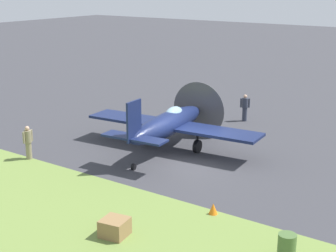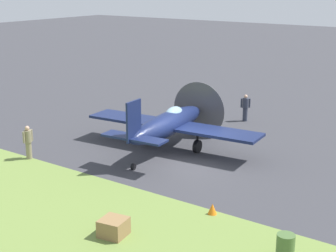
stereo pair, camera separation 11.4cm
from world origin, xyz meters
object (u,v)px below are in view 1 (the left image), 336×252
at_px(airplane_lead, 170,123).
at_px(fuel_drum, 287,247).
at_px(ground_crew_chief, 245,107).
at_px(runway_marker_cone, 213,209).
at_px(ground_crew_mechanic, 28,142).
at_px(supply_crate, 115,227).

bearing_deg(airplane_lead, fuel_drum, -41.12).
bearing_deg(ground_crew_chief, runway_marker_cone, 79.88).
bearing_deg(runway_marker_cone, airplane_lead, 137.13).
distance_m(airplane_lead, ground_crew_mechanic, 7.30).
height_order(airplane_lead, ground_crew_chief, airplane_lead).
bearing_deg(fuel_drum, supply_crate, -160.72).
xyz_separation_m(airplane_lead, runway_marker_cone, (5.81, -5.40, -1.26)).
bearing_deg(fuel_drum, airplane_lead, 143.65).
height_order(ground_crew_chief, fuel_drum, ground_crew_chief).
distance_m(airplane_lead, ground_crew_chief, 7.65).
distance_m(ground_crew_mechanic, supply_crate, 9.64).
bearing_deg(ground_crew_mechanic, supply_crate, -114.74).
bearing_deg(supply_crate, ground_crew_chief, 100.98).
xyz_separation_m(ground_crew_chief, fuel_drum, (8.83, -14.56, -0.46)).
distance_m(airplane_lead, fuel_drum, 11.78).
bearing_deg(ground_crew_chief, fuel_drum, 89.34).
xyz_separation_m(ground_crew_mechanic, supply_crate, (8.89, -3.69, -0.59)).
height_order(ground_crew_mechanic, supply_crate, ground_crew_mechanic).
xyz_separation_m(airplane_lead, fuel_drum, (9.45, -6.95, -1.03)).
relative_size(fuel_drum, runway_marker_cone, 2.05).
relative_size(ground_crew_mechanic, supply_crate, 1.92).
height_order(ground_crew_chief, ground_crew_mechanic, same).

